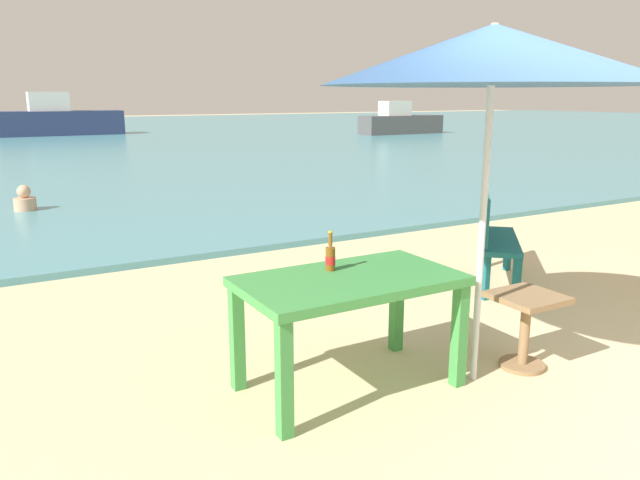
{
  "coord_description": "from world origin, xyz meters",
  "views": [
    {
      "loc": [
        -3.38,
        -1.7,
        1.88
      ],
      "look_at": [
        -0.68,
        3.0,
        0.6
      ],
      "focal_mm": 34.41,
      "sensor_mm": 36.0,
      "label": 1
    }
  ],
  "objects_px": {
    "boat_tanker": "(400,122)",
    "picnic_table_green": "(349,293)",
    "patio_umbrella": "(493,55)",
    "side_table_wood": "(526,320)",
    "bench_teal_center": "(493,232)",
    "boat_barge": "(60,120)",
    "swimmer_person": "(25,200)",
    "beer_bottle_amber": "(330,257)"
  },
  "relations": [
    {
      "from": "boat_tanker",
      "to": "picnic_table_green",
      "type": "bearing_deg",
      "value": -127.84
    },
    {
      "from": "patio_umbrella",
      "to": "side_table_wood",
      "type": "distance_m",
      "value": 1.82
    },
    {
      "from": "bench_teal_center",
      "to": "boat_barge",
      "type": "bearing_deg",
      "value": 91.22
    },
    {
      "from": "side_table_wood",
      "to": "boat_tanker",
      "type": "height_order",
      "value": "boat_tanker"
    },
    {
      "from": "boat_barge",
      "to": "bench_teal_center",
      "type": "bearing_deg",
      "value": -88.78
    },
    {
      "from": "patio_umbrella",
      "to": "side_table_wood",
      "type": "xyz_separation_m",
      "value": [
        0.44,
        -0.03,
        -1.76
      ]
    },
    {
      "from": "bench_teal_center",
      "to": "swimmer_person",
      "type": "xyz_separation_m",
      "value": [
        -3.79,
        6.44,
        -0.3
      ]
    },
    {
      "from": "beer_bottle_amber",
      "to": "side_table_wood",
      "type": "relative_size",
      "value": 0.49
    },
    {
      "from": "patio_umbrella",
      "to": "bench_teal_center",
      "type": "distance_m",
      "value": 2.79
    },
    {
      "from": "swimmer_person",
      "to": "boat_tanker",
      "type": "height_order",
      "value": "boat_tanker"
    },
    {
      "from": "beer_bottle_amber",
      "to": "side_table_wood",
      "type": "bearing_deg",
      "value": -23.2
    },
    {
      "from": "bench_teal_center",
      "to": "beer_bottle_amber",
      "type": "bearing_deg",
      "value": -157.67
    },
    {
      "from": "picnic_table_green",
      "to": "patio_umbrella",
      "type": "xyz_separation_m",
      "value": [
        0.8,
        -0.33,
        1.47
      ]
    },
    {
      "from": "patio_umbrella",
      "to": "swimmer_person",
      "type": "height_order",
      "value": "patio_umbrella"
    },
    {
      "from": "patio_umbrella",
      "to": "swimmer_person",
      "type": "bearing_deg",
      "value": 104.69
    },
    {
      "from": "beer_bottle_amber",
      "to": "boat_barge",
      "type": "height_order",
      "value": "boat_barge"
    },
    {
      "from": "patio_umbrella",
      "to": "bench_teal_center",
      "type": "height_order",
      "value": "patio_umbrella"
    },
    {
      "from": "side_table_wood",
      "to": "patio_umbrella",
      "type": "bearing_deg",
      "value": 176.05
    },
    {
      "from": "boat_tanker",
      "to": "bench_teal_center",
      "type": "bearing_deg",
      "value": -124.94
    },
    {
      "from": "boat_tanker",
      "to": "side_table_wood",
      "type": "bearing_deg",
      "value": -125.22
    },
    {
      "from": "boat_tanker",
      "to": "patio_umbrella",
      "type": "bearing_deg",
      "value": -126.03
    },
    {
      "from": "side_table_wood",
      "to": "boat_barge",
      "type": "height_order",
      "value": "boat_barge"
    },
    {
      "from": "beer_bottle_amber",
      "to": "patio_umbrella",
      "type": "relative_size",
      "value": 0.12
    },
    {
      "from": "picnic_table_green",
      "to": "side_table_wood",
      "type": "bearing_deg",
      "value": -16.3
    },
    {
      "from": "picnic_table_green",
      "to": "side_table_wood",
      "type": "distance_m",
      "value": 1.32
    },
    {
      "from": "side_table_wood",
      "to": "boat_tanker",
      "type": "bearing_deg",
      "value": 54.78
    },
    {
      "from": "beer_bottle_amber",
      "to": "bench_teal_center",
      "type": "height_order",
      "value": "beer_bottle_amber"
    },
    {
      "from": "beer_bottle_amber",
      "to": "boat_barge",
      "type": "xyz_separation_m",
      "value": [
        1.96,
        27.92,
        -0.06
      ]
    },
    {
      "from": "beer_bottle_amber",
      "to": "boat_barge",
      "type": "relative_size",
      "value": 0.05
    },
    {
      "from": "picnic_table_green",
      "to": "boat_barge",
      "type": "xyz_separation_m",
      "value": [
        1.92,
        28.1,
        0.14
      ]
    },
    {
      "from": "swimmer_person",
      "to": "boat_barge",
      "type": "distance_m",
      "value": 20.7
    },
    {
      "from": "side_table_wood",
      "to": "boat_tanker",
      "type": "xyz_separation_m",
      "value": [
        15.08,
        21.36,
        0.29
      ]
    },
    {
      "from": "beer_bottle_amber",
      "to": "boat_barge",
      "type": "bearing_deg",
      "value": 85.99
    },
    {
      "from": "bench_teal_center",
      "to": "boat_barge",
      "type": "height_order",
      "value": "boat_barge"
    },
    {
      "from": "bench_teal_center",
      "to": "side_table_wood",
      "type": "bearing_deg",
      "value": -128.56
    },
    {
      "from": "picnic_table_green",
      "to": "swimmer_person",
      "type": "bearing_deg",
      "value": 99.62
    },
    {
      "from": "swimmer_person",
      "to": "boat_barge",
      "type": "relative_size",
      "value": 0.08
    },
    {
      "from": "picnic_table_green",
      "to": "boat_tanker",
      "type": "height_order",
      "value": "boat_tanker"
    },
    {
      "from": "boat_tanker",
      "to": "swimmer_person",
      "type": "bearing_deg",
      "value": -142.85
    },
    {
      "from": "picnic_table_green",
      "to": "side_table_wood",
      "type": "relative_size",
      "value": 2.59
    },
    {
      "from": "picnic_table_green",
      "to": "bench_teal_center",
      "type": "xyz_separation_m",
      "value": [
        2.49,
        1.22,
        -0.11
      ]
    },
    {
      "from": "picnic_table_green",
      "to": "bench_teal_center",
      "type": "distance_m",
      "value": 2.78
    }
  ]
}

